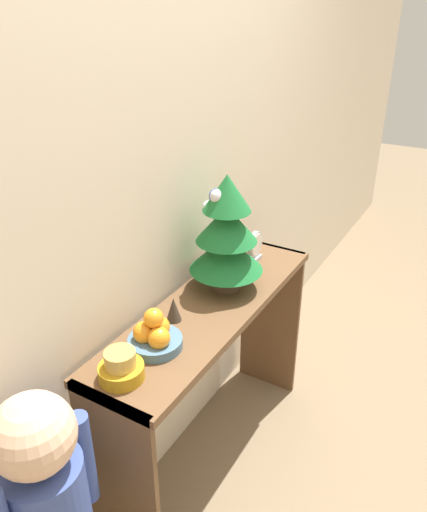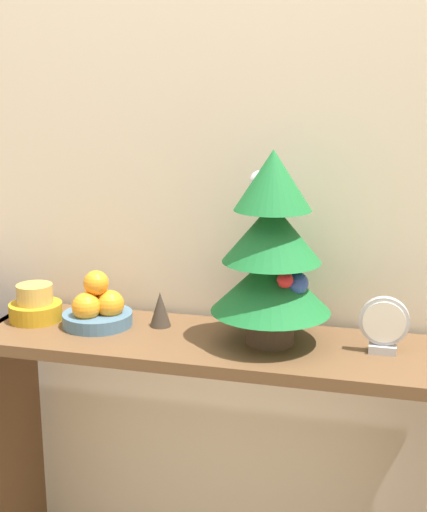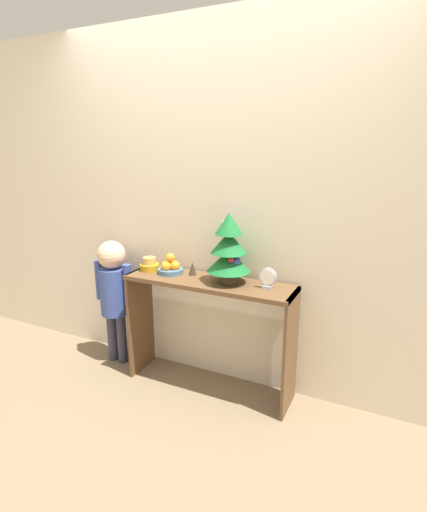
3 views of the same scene
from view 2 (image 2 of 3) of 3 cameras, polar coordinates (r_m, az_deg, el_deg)
name	(u,v)px [view 2 (image 2 of 3)]	position (r m, az deg, el deg)	size (l,w,h in m)	color
back_wall	(234,148)	(1.85, 1.64, 8.64)	(7.00, 0.05, 2.50)	beige
console_table	(213,411)	(1.83, -0.03, -12.30)	(1.18, 0.33, 0.80)	brown
mini_tree	(272,249)	(1.67, 4.68, 0.59)	(0.29, 0.29, 0.46)	#4C3828
fruit_bowl	(97,308)	(1.86, -9.28, -4.13)	(0.18, 0.18, 0.15)	#476B84
singing_bowl	(35,306)	(1.94, -14.06, -3.87)	(0.14, 0.14, 0.10)	#B78419
desk_clock	(384,326)	(1.69, 13.48, -5.44)	(0.11, 0.04, 0.13)	#B2B2B7
figurine	(160,309)	(1.84, -4.28, -4.25)	(0.05, 0.05, 0.09)	#382D23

